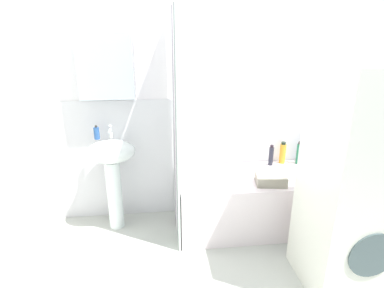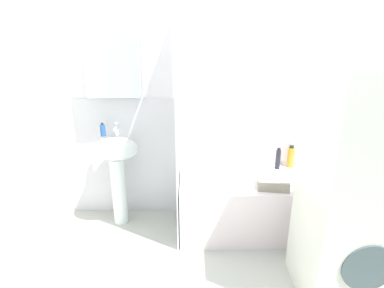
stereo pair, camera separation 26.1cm
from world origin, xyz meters
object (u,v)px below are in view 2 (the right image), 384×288
at_px(soap_dispenser, 103,130).
at_px(bathtub, 257,204).
at_px(sink, 117,162).
at_px(conditioner_bottle, 291,157).
at_px(shampoo_bottle, 308,158).
at_px(body_wash_bottle, 278,159).
at_px(towel_folded, 273,183).
at_px(washer_dryer_stack, 355,192).
at_px(lotion_bottle, 317,157).

bearing_deg(soap_dispenser, bathtub, -8.32).
height_order(sink, conditioner_bottle, sink).
bearing_deg(sink, shampoo_bottle, 3.02).
xyz_separation_m(conditioner_bottle, body_wash_bottle, (-0.13, -0.04, -0.01)).
distance_m(shampoo_bottle, towel_folded, 0.60).
bearing_deg(conditioner_bottle, soap_dispenser, -178.09).
distance_m(bathtub, body_wash_bottle, 0.49).
height_order(bathtub, conditioner_bottle, conditioner_bottle).
distance_m(bathtub, shampoo_bottle, 0.68).
distance_m(conditioner_bottle, body_wash_bottle, 0.14).
xyz_separation_m(sink, conditioner_bottle, (1.68, 0.13, -0.01)).
distance_m(soap_dispenser, body_wash_bottle, 1.69).
distance_m(soap_dispenser, shampoo_bottle, 1.98).
xyz_separation_m(bathtub, conditioner_bottle, (0.36, 0.27, 0.37)).
bearing_deg(washer_dryer_stack, towel_folded, 120.57).
relative_size(sink, bathtub, 0.61).
distance_m(sink, shampoo_bottle, 1.84).
xyz_separation_m(soap_dispenser, shampoo_bottle, (1.95, 0.02, -0.30)).
height_order(lotion_bottle, washer_dryer_stack, washer_dryer_stack).
bearing_deg(towel_folded, lotion_bottle, 38.47).
xyz_separation_m(sink, body_wash_bottle, (1.54, 0.10, -0.01)).
bearing_deg(soap_dispenser, conditioner_bottle, 1.91).
relative_size(soap_dispenser, body_wash_bottle, 0.62).
relative_size(shampoo_bottle, body_wash_bottle, 1.10).
relative_size(sink, body_wash_bottle, 4.15).
distance_m(body_wash_bottle, towel_folded, 0.43).
xyz_separation_m(shampoo_bottle, conditioner_bottle, (-0.16, 0.04, -0.00)).
xyz_separation_m(soap_dispenser, bathtub, (1.43, -0.21, -0.67)).
bearing_deg(shampoo_bottle, body_wash_bottle, -179.96).
bearing_deg(conditioner_bottle, body_wash_bottle, -164.12).
height_order(soap_dispenser, lotion_bottle, soap_dispenser).
distance_m(sink, soap_dispenser, 0.32).
bearing_deg(towel_folded, washer_dryer_stack, -59.43).
bearing_deg(washer_dryer_stack, shampoo_bottle, 85.85).
distance_m(soap_dispenser, lotion_bottle, 2.07).
bearing_deg(washer_dryer_stack, sink, 152.38).
relative_size(sink, conditioner_bottle, 3.92).
relative_size(bathtub, conditioner_bottle, 6.41).
bearing_deg(shampoo_bottle, conditioner_bottle, 166.52).
relative_size(sink, lotion_bottle, 3.92).
bearing_deg(body_wash_bottle, lotion_bottle, 2.68).
distance_m(sink, conditioner_bottle, 1.68).
xyz_separation_m(body_wash_bottle, washer_dryer_stack, (0.22, -1.02, 0.18)).
distance_m(shampoo_bottle, conditioner_bottle, 0.16).
bearing_deg(bathtub, washer_dryer_stack, -60.32).
relative_size(soap_dispenser, shampoo_bottle, 0.57).
bearing_deg(lotion_bottle, body_wash_bottle, -177.32).
bearing_deg(shampoo_bottle, towel_folded, -137.16).
xyz_separation_m(soap_dispenser, washer_dryer_stack, (1.88, -1.00, -0.12)).
height_order(bathtub, lotion_bottle, lotion_bottle).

